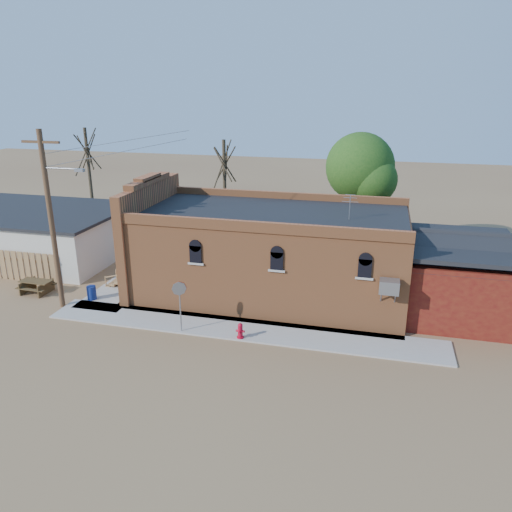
% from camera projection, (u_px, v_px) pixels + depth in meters
% --- Properties ---
extents(ground, '(120.00, 120.00, 0.00)m').
position_uv_depth(ground, '(204.00, 335.00, 23.00)').
color(ground, brown).
rests_on(ground, ground).
extents(sidewalk_south, '(19.00, 2.20, 0.08)m').
position_uv_depth(sidewalk_south, '(240.00, 329.00, 23.46)').
color(sidewalk_south, '#9E9991').
rests_on(sidewalk_south, ground).
extents(sidewalk_west, '(2.60, 10.00, 0.08)m').
position_uv_depth(sidewalk_west, '(139.00, 276.00, 29.95)').
color(sidewalk_west, '#9E9991').
rests_on(sidewalk_west, ground).
extents(brick_bar, '(16.40, 7.97, 6.30)m').
position_uv_depth(brick_bar, '(265.00, 253.00, 26.90)').
color(brick_bar, '#B86738').
rests_on(brick_bar, ground).
extents(red_shed, '(5.40, 6.40, 4.30)m').
position_uv_depth(red_shed, '(459.00, 270.00, 24.65)').
color(red_shed, '#560F0E').
rests_on(red_shed, ground).
extents(wood_fence, '(5.20, 0.10, 1.80)m').
position_uv_depth(wood_fence, '(19.00, 266.00, 29.15)').
color(wood_fence, '#8D5B3F').
rests_on(wood_fence, ground).
extents(utility_pole, '(3.12, 0.26, 9.00)m').
position_uv_depth(utility_pole, '(52.00, 217.00, 24.44)').
color(utility_pole, '#4E391F').
rests_on(utility_pole, ground).
extents(tree_bare_near, '(2.80, 2.80, 7.65)m').
position_uv_depth(tree_bare_near, '(224.00, 163.00, 33.69)').
color(tree_bare_near, '#403525').
rests_on(tree_bare_near, ground).
extents(tree_bare_far, '(2.80, 2.80, 8.16)m').
position_uv_depth(tree_bare_far, '(87.00, 150.00, 37.03)').
color(tree_bare_far, '#403525').
rests_on(tree_bare_far, ground).
extents(tree_leafy, '(4.40, 4.40, 8.15)m').
position_uv_depth(tree_leafy, '(360.00, 167.00, 32.08)').
color(tree_leafy, '#403525').
rests_on(tree_leafy, ground).
extents(fire_hydrant, '(0.41, 0.38, 0.72)m').
position_uv_depth(fire_hydrant, '(240.00, 331.00, 22.44)').
color(fire_hydrant, '#A80920').
rests_on(fire_hydrant, sidewalk_south).
extents(stop_sign, '(0.61, 0.37, 2.46)m').
position_uv_depth(stop_sign, '(179.00, 293.00, 22.61)').
color(stop_sign, gray).
rests_on(stop_sign, sidewalk_south).
extents(trash_barrel, '(0.62, 0.62, 0.74)m').
position_uv_depth(trash_barrel, '(92.00, 293.00, 26.54)').
color(trash_barrel, navy).
rests_on(trash_barrel, sidewalk_west).
extents(picnic_table, '(1.76, 1.37, 0.72)m').
position_uv_depth(picnic_table, '(36.00, 285.00, 27.54)').
color(picnic_table, '#49361D').
rests_on(picnic_table, ground).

